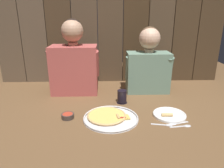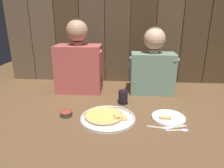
{
  "view_description": "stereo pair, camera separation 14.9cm",
  "coord_description": "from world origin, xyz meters",
  "px_view_note": "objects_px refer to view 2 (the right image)",
  "views": [
    {
      "loc": [
        -0.05,
        -1.31,
        0.66
      ],
      "look_at": [
        -0.01,
        0.1,
        0.18
      ],
      "focal_mm": 33.12,
      "sensor_mm": 36.0,
      "label": 1
    },
    {
      "loc": [
        0.09,
        -1.31,
        0.66
      ],
      "look_at": [
        -0.01,
        0.1,
        0.18
      ],
      "focal_mm": 33.12,
      "sensor_mm": 36.0,
      "label": 2
    }
  ],
  "objects_px": {
    "drinking_glass": "(123,97)",
    "diner_right": "(153,64)",
    "dinner_plate": "(168,117)",
    "pizza_tray": "(106,117)",
    "diner_left": "(79,60)",
    "dipping_bowl": "(66,114)"
  },
  "relations": [
    {
      "from": "pizza_tray",
      "to": "drinking_glass",
      "type": "height_order",
      "value": "drinking_glass"
    },
    {
      "from": "drinking_glass",
      "to": "diner_left",
      "type": "relative_size",
      "value": 0.16
    },
    {
      "from": "drinking_glass",
      "to": "diner_left",
      "type": "xyz_separation_m",
      "value": [
        -0.39,
        0.25,
        0.23
      ]
    },
    {
      "from": "diner_right",
      "to": "diner_left",
      "type": "bearing_deg",
      "value": -180.0
    },
    {
      "from": "pizza_tray",
      "to": "dinner_plate",
      "type": "distance_m",
      "value": 0.41
    },
    {
      "from": "drinking_glass",
      "to": "dinner_plate",
      "type": "bearing_deg",
      "value": -37.6
    },
    {
      "from": "diner_left",
      "to": "drinking_glass",
      "type": "bearing_deg",
      "value": -32.69
    },
    {
      "from": "dipping_bowl",
      "to": "diner_right",
      "type": "relative_size",
      "value": 0.15
    },
    {
      "from": "drinking_glass",
      "to": "diner_right",
      "type": "relative_size",
      "value": 0.18
    },
    {
      "from": "dinner_plate",
      "to": "diner_right",
      "type": "xyz_separation_m",
      "value": [
        -0.06,
        0.49,
        0.25
      ]
    },
    {
      "from": "dipping_bowl",
      "to": "diner_left",
      "type": "xyz_separation_m",
      "value": [
        -0.01,
        0.5,
        0.26
      ]
    },
    {
      "from": "drinking_glass",
      "to": "diner_right",
      "type": "xyz_separation_m",
      "value": [
        0.24,
        0.25,
        0.21
      ]
    },
    {
      "from": "pizza_tray",
      "to": "diner_right",
      "type": "bearing_deg",
      "value": 55.45
    },
    {
      "from": "dinner_plate",
      "to": "dipping_bowl",
      "type": "distance_m",
      "value": 0.69
    },
    {
      "from": "pizza_tray",
      "to": "diner_left",
      "type": "height_order",
      "value": "diner_left"
    },
    {
      "from": "dinner_plate",
      "to": "diner_left",
      "type": "distance_m",
      "value": 0.89
    },
    {
      "from": "drinking_glass",
      "to": "dipping_bowl",
      "type": "distance_m",
      "value": 0.45
    },
    {
      "from": "dinner_plate",
      "to": "drinking_glass",
      "type": "bearing_deg",
      "value": 142.4
    },
    {
      "from": "dipping_bowl",
      "to": "diner_right",
      "type": "bearing_deg",
      "value": 38.47
    },
    {
      "from": "drinking_glass",
      "to": "diner_right",
      "type": "distance_m",
      "value": 0.41
    },
    {
      "from": "pizza_tray",
      "to": "dinner_plate",
      "type": "bearing_deg",
      "value": 2.89
    },
    {
      "from": "dipping_bowl",
      "to": "diner_left",
      "type": "relative_size",
      "value": 0.13
    }
  ]
}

